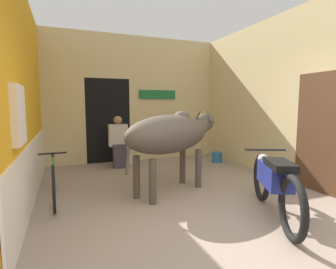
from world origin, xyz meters
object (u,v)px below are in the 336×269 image
plastic_stool (128,155)px  bucket (217,157)px  bicycle (54,178)px  cow (173,134)px  motorcycle_near (274,182)px  shopkeeper_seated (119,141)px

plastic_stool → bucket: plastic_stool is taller
bicycle → bucket: 4.02m
cow → bucket: cow is taller
bicycle → bucket: bicycle is taller
cow → plastic_stool: 2.43m
cow → motorcycle_near: cow is taller
motorcycle_near → plastic_stool: bearing=106.0°
cow → bucket: bearing=40.8°
shopkeeper_seated → bucket: size_ratio=4.62×
bicycle → shopkeeper_seated: bearing=53.2°
bucket → shopkeeper_seated: bearing=169.8°
bicycle → bucket: (3.77, 1.37, -0.21)m
motorcycle_near → shopkeeper_seated: (-1.33, 3.52, 0.16)m
motorcycle_near → bicycle: size_ratio=1.04×
bicycle → bucket: size_ratio=6.53×
motorcycle_near → bucket: 3.29m
plastic_stool → cow: bearing=-84.0°
motorcycle_near → bicycle: 3.19m
bicycle → plastic_stool: bicycle is taller
motorcycle_near → cow: bearing=120.0°
motorcycle_near → shopkeeper_seated: bearing=110.8°
motorcycle_near → plastic_stool: size_ratio=4.02×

